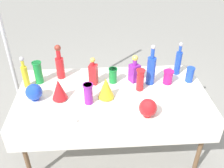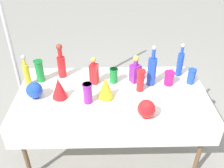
% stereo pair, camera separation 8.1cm
% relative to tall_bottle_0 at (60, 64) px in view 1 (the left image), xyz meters
% --- Properties ---
extents(ground_plane, '(40.00, 40.00, 0.00)m').
position_rel_tall_bottle_0_xyz_m(ground_plane, '(0.53, -0.31, -0.92)').
color(ground_plane, gray).
extents(display_table, '(1.86, 0.98, 0.76)m').
position_rel_tall_bottle_0_xyz_m(display_table, '(0.53, -0.34, -0.21)').
color(display_table, white).
rests_on(display_table, ground).
extents(tall_bottle_0, '(0.09, 0.09, 0.38)m').
position_rel_tall_bottle_0_xyz_m(tall_bottle_0, '(0.00, 0.00, 0.00)').
color(tall_bottle_0, red).
rests_on(tall_bottle_0, display_table).
extents(tall_bottle_1, '(0.07, 0.07, 0.37)m').
position_rel_tall_bottle_0_xyz_m(tall_bottle_1, '(1.26, -0.00, -0.01)').
color(tall_bottle_1, blue).
rests_on(tall_bottle_1, display_table).
extents(tall_bottle_2, '(0.09, 0.09, 0.43)m').
position_rel_tall_bottle_0_xyz_m(tall_bottle_2, '(0.93, -0.17, 0.01)').
color(tall_bottle_2, blue).
rests_on(tall_bottle_2, display_table).
extents(tall_bottle_3, '(0.06, 0.06, 0.34)m').
position_rel_tall_bottle_0_xyz_m(tall_bottle_3, '(-0.33, -0.15, -0.02)').
color(tall_bottle_3, yellow).
rests_on(tall_bottle_3, display_table).
extents(square_decanter_0, '(0.10, 0.10, 0.30)m').
position_rel_tall_bottle_0_xyz_m(square_decanter_0, '(0.35, -0.14, -0.03)').
color(square_decanter_0, red).
rests_on(square_decanter_0, display_table).
extents(square_decanter_1, '(0.12, 0.12, 0.30)m').
position_rel_tall_bottle_0_xyz_m(square_decanter_1, '(0.77, -0.12, -0.04)').
color(square_decanter_1, purple).
rests_on(square_decanter_1, display_table).
extents(slender_vase_0, '(0.10, 0.10, 0.24)m').
position_rel_tall_bottle_0_xyz_m(slender_vase_0, '(-0.21, -0.09, -0.03)').
color(slender_vase_0, '#198C38').
rests_on(slender_vase_0, display_table).
extents(slender_vase_1, '(0.11, 0.11, 0.14)m').
position_rel_tall_bottle_0_xyz_m(slender_vase_1, '(1.11, -0.18, -0.08)').
color(slender_vase_1, '#C61972').
rests_on(slender_vase_1, display_table).
extents(slender_vase_2, '(0.10, 0.10, 0.20)m').
position_rel_tall_bottle_0_xyz_m(slender_vase_2, '(0.30, -0.46, -0.05)').
color(slender_vase_2, purple).
rests_on(slender_vase_2, display_table).
extents(slender_vase_3, '(0.09, 0.09, 0.16)m').
position_rel_tall_bottle_0_xyz_m(slender_vase_3, '(0.55, -0.13, -0.07)').
color(slender_vase_3, '#198C38').
rests_on(slender_vase_3, display_table).
extents(slender_vase_4, '(0.08, 0.08, 0.16)m').
position_rel_tall_bottle_0_xyz_m(slender_vase_4, '(1.34, -0.16, -0.07)').
color(slender_vase_4, blue).
rests_on(slender_vase_4, display_table).
extents(slender_vase_5, '(0.09, 0.09, 0.23)m').
position_rel_tall_bottle_0_xyz_m(slender_vase_5, '(0.80, -0.28, -0.04)').
color(slender_vase_5, red).
rests_on(slender_vase_5, display_table).
extents(fluted_vase_0, '(0.15, 0.15, 0.22)m').
position_rel_tall_bottle_0_xyz_m(fluted_vase_0, '(0.46, -0.39, -0.05)').
color(fluted_vase_0, yellow).
rests_on(fluted_vase_0, display_table).
extents(fluted_vase_1, '(0.15, 0.15, 0.21)m').
position_rel_tall_bottle_0_xyz_m(fluted_vase_1, '(0.03, -0.39, -0.05)').
color(fluted_vase_1, red).
rests_on(fluted_vase_1, display_table).
extents(round_bowl_0, '(0.16, 0.16, 0.16)m').
position_rel_tall_bottle_0_xyz_m(round_bowl_0, '(0.81, -0.68, -0.07)').
color(round_bowl_0, red).
rests_on(round_bowl_0, display_table).
extents(round_bowl_1, '(0.16, 0.16, 0.16)m').
position_rel_tall_bottle_0_xyz_m(round_bowl_1, '(-0.20, -0.38, -0.07)').
color(round_bowl_1, blue).
rests_on(round_bowl_1, display_table).
extents(price_tag_left, '(0.05, 0.02, 0.04)m').
position_rel_tall_bottle_0_xyz_m(price_tag_left, '(0.18, -0.73, -0.14)').
color(price_tag_left, white).
rests_on(price_tag_left, display_table).
extents(cardboard_box_behind_left, '(0.57, 0.45, 0.34)m').
position_rel_tall_bottle_0_xyz_m(cardboard_box_behind_left, '(0.01, 0.71, -0.79)').
color(cardboard_box_behind_left, tan).
rests_on(cardboard_box_behind_left, ground).
extents(cardboard_box_behind_right, '(0.49, 0.46, 0.42)m').
position_rel_tall_bottle_0_xyz_m(cardboard_box_behind_right, '(-0.00, 0.55, -0.75)').
color(cardboard_box_behind_right, tan).
rests_on(cardboard_box_behind_right, ground).
extents(canopy_pole, '(0.18, 0.18, 2.64)m').
position_rel_tall_bottle_0_xyz_m(canopy_pole, '(-0.60, 0.28, 0.14)').
color(canopy_pole, silver).
rests_on(canopy_pole, ground).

